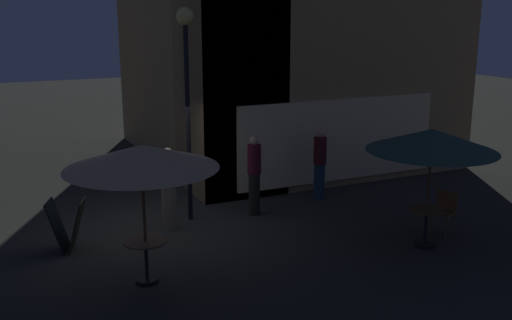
# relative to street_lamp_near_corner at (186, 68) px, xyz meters

# --- Properties ---
(ground_plane) EXTENTS (60.00, 60.00, 0.00)m
(ground_plane) POSITION_rel_street_lamp_near_corner_xyz_m (-0.92, -0.34, -3.30)
(ground_plane) COLOR #2A2C26
(street_lamp_near_corner) EXTENTS (0.36, 0.36, 4.53)m
(street_lamp_near_corner) POSITION_rel_street_lamp_near_corner_xyz_m (0.00, 0.00, 0.00)
(street_lamp_near_corner) COLOR black
(street_lamp_near_corner) RESTS_ON ground
(menu_sandwich_board) EXTENTS (0.82, 0.75, 0.99)m
(menu_sandwich_board) POSITION_rel_street_lamp_near_corner_xyz_m (-2.69, -0.73, -2.79)
(menu_sandwich_board) COLOR black
(menu_sandwich_board) RESTS_ON ground
(cafe_table_0) EXTENTS (0.73, 0.73, 0.75)m
(cafe_table_0) POSITION_rel_street_lamp_near_corner_xyz_m (-1.69, -2.69, -2.76)
(cafe_table_0) COLOR black
(cafe_table_0) RESTS_ON ground
(cafe_table_1) EXTENTS (0.67, 0.67, 0.76)m
(cafe_table_1) POSITION_rel_street_lamp_near_corner_xyz_m (3.61, -3.42, -2.77)
(cafe_table_1) COLOR black
(cafe_table_1) RESTS_ON ground
(patio_umbrella_0) EXTENTS (2.50, 2.50, 2.37)m
(patio_umbrella_0) POSITION_rel_street_lamp_near_corner_xyz_m (-1.69, -2.69, -1.13)
(patio_umbrella_0) COLOR black
(patio_umbrella_0) RESTS_ON ground
(patio_umbrella_1) EXTENTS (2.44, 2.44, 2.32)m
(patio_umbrella_1) POSITION_rel_street_lamp_near_corner_xyz_m (3.61, -3.42, -1.19)
(patio_umbrella_1) COLOR black
(patio_umbrella_1) RESTS_ON ground
(cafe_chair_0) EXTENTS (0.56, 0.56, 0.90)m
(cafe_chair_0) POSITION_rel_street_lamp_near_corner_xyz_m (4.40, -3.04, -2.75)
(cafe_chair_0) COLOR brown
(cafe_chair_0) RESTS_ON ground
(patron_standing_0) EXTENTS (0.30, 0.30, 1.81)m
(patron_standing_0) POSITION_rel_street_lamp_near_corner_xyz_m (1.39, -0.33, -2.37)
(patron_standing_0) COLOR black
(patron_standing_0) RESTS_ON ground
(patron_standing_1) EXTENTS (0.31, 0.31, 1.72)m
(patron_standing_1) POSITION_rel_street_lamp_near_corner_xyz_m (3.34, 0.11, -2.42)
(patron_standing_1) COLOR #1B3549
(patron_standing_1) RESTS_ON ground
(patron_standing_2) EXTENTS (0.38, 0.38, 1.74)m
(patron_standing_2) POSITION_rel_street_lamp_near_corner_xyz_m (-0.58, -0.38, -2.43)
(patron_standing_2) COLOR #807358
(patron_standing_2) RESTS_ON ground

